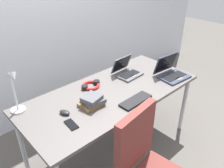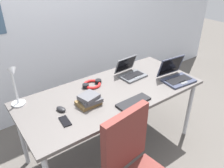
{
  "view_description": "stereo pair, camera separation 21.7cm",
  "coord_description": "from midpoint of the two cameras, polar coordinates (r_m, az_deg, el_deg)",
  "views": [
    {
      "loc": [
        -1.28,
        -1.38,
        1.91
      ],
      "look_at": [
        0.0,
        0.0,
        0.82
      ],
      "focal_mm": 36.54,
      "sensor_mm": 36.0,
      "label": 1
    },
    {
      "loc": [
        -1.11,
        -1.52,
        1.91
      ],
      "look_at": [
        0.0,
        0.0,
        0.82
      ],
      "focal_mm": 36.54,
      "sensor_mm": 36.0,
      "label": 2
    }
  ],
  "objects": [
    {
      "name": "ground_plane",
      "position": [
        2.68,
        -2.41,
        -15.45
      ],
      "size": [
        12.0,
        12.0,
        0.0
      ],
      "primitive_type": "plane",
      "color": "#56514C"
    },
    {
      "name": "external_keyboard",
      "position": [
        2.06,
        2.95,
        -4.25
      ],
      "size": [
        0.33,
        0.13,
        0.02
      ],
      "primitive_type": "cube",
      "rotation": [
        0.0,
        0.0,
        0.03
      ],
      "color": "black",
      "rests_on": "desk"
    },
    {
      "name": "computer_mouse",
      "position": [
        1.97,
        -14.92,
        -7.01
      ],
      "size": [
        0.09,
        0.11,
        0.03
      ],
      "primitive_type": "ellipsoid",
      "rotation": [
        0.0,
        0.0,
        0.35
      ],
      "color": "black",
      "rests_on": "desk"
    },
    {
      "name": "laptop_center",
      "position": [
        2.51,
        12.32,
        2.74
      ],
      "size": [
        0.34,
        0.31,
        0.23
      ],
      "color": "#33384C",
      "rests_on": "desk"
    },
    {
      "name": "desk",
      "position": [
        2.24,
        -2.77,
        -3.11
      ],
      "size": [
        1.8,
        0.8,
        0.74
      ],
      "color": "#595451",
      "rests_on": "ground_plane"
    },
    {
      "name": "cell_phone",
      "position": [
        1.85,
        -13.54,
        -9.93
      ],
      "size": [
        0.08,
        0.14,
        0.01
      ],
      "primitive_type": "cube",
      "rotation": [
        0.0,
        0.0,
        -0.09
      ],
      "color": "black",
      "rests_on": "desk"
    },
    {
      "name": "wall_back",
      "position": [
        2.88,
        -18.05,
        16.44
      ],
      "size": [
        6.0,
        0.13,
        2.6
      ],
      "color": "silver",
      "rests_on": "ground_plane"
    },
    {
      "name": "laptop_by_keyboard",
      "position": [
        2.49,
        1.31,
        3.09
      ],
      "size": [
        0.28,
        0.27,
        0.2
      ],
      "color": "#515459",
      "rests_on": "desk"
    },
    {
      "name": "book_stack",
      "position": [
        2.0,
        -8.13,
        -4.36
      ],
      "size": [
        0.21,
        0.18,
        0.1
      ],
      "color": "brown",
      "rests_on": "desk"
    },
    {
      "name": "desk_lamp",
      "position": [
        2.02,
        -25.93,
        -2.03
      ],
      "size": [
        0.12,
        0.18,
        0.4
      ],
      "color": "silver",
      "rests_on": "desk"
    },
    {
      "name": "headphones",
      "position": [
        2.3,
        -8.04,
        -0.39
      ],
      "size": [
        0.21,
        0.18,
        0.04
      ],
      "color": "red",
      "rests_on": "desk"
    }
  ]
}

